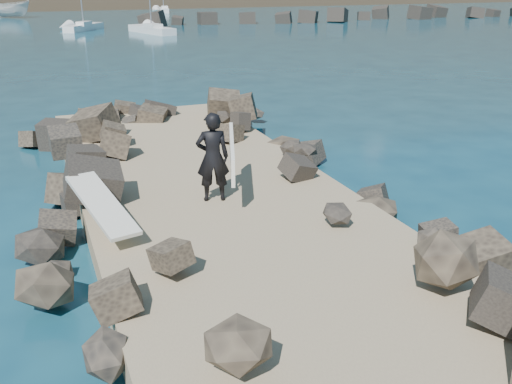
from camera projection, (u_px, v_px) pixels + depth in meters
The scene contains 12 objects.
ground at pixel (239, 242), 12.12m from camera, with size 800.00×800.00×0.00m, color #0F384C.
jetty at pixel (276, 272), 10.27m from camera, with size 6.00×26.00×0.60m, color #8C7759.
riprap_left at pixel (108, 279), 9.64m from camera, with size 2.60×22.00×1.00m, color black.
riprap_right at pixel (397, 227), 11.64m from camera, with size 2.60×22.00×1.00m, color black.
breakwater_secondary at pixel (350, 16), 71.76m from camera, with size 52.00×4.00×1.20m, color black.
surfboard_resting at pixel (102, 210), 11.10m from camera, with size 0.60×2.42×0.08m, color silver.
boat_imported at pixel (10, 9), 76.78m from camera, with size 2.20×5.85×2.26m, color silver.
surfer_with_board at pixel (215, 157), 12.46m from camera, with size 1.28×2.37×1.99m.
sailboat_b at pixel (84, 27), 58.70m from camera, with size 4.54×5.53×7.24m.
sailboat_c at pixel (152, 30), 56.10m from camera, with size 3.47×7.22×8.53m.
sailboat_f at pixel (247, 4), 107.65m from camera, with size 1.85×5.25×6.41m.
sailboat_d at pixel (164, 10), 88.72m from camera, with size 2.29×6.00×7.20m.
Camera 1 is at (-3.69, -10.31, 5.31)m, focal length 40.00 mm.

